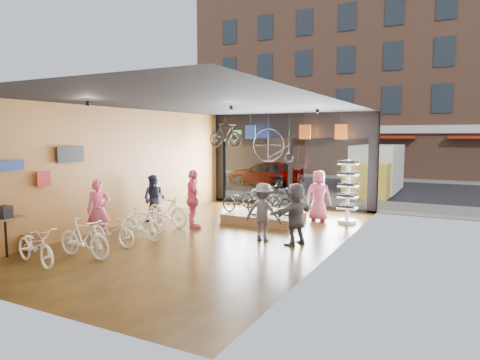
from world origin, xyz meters
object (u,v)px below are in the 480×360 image
Objects in this scene: display_bike_right at (261,198)px; hung_bike at (225,135)px; floor_bike_2 at (112,231)px; floor_bike_3 at (141,224)px; floor_bike_5 at (167,210)px; floor_bike_0 at (36,246)px; customer_4 at (319,196)px; box_truck at (374,170)px; display_bike_left at (241,201)px; customer_0 at (99,210)px; customer_1 at (154,199)px; floor_bike_1 at (84,238)px; display_platform at (264,217)px; customer_5 at (295,214)px; display_bike_mid at (275,200)px; street_car at (265,173)px; penny_farthing at (274,146)px; customer_2 at (193,199)px; floor_bike_4 at (144,219)px; sunglasses_rack at (348,192)px; customer_3 at (263,212)px.

hung_bike reaches higher than display_bike_right.
floor_bike_3 is at bearing -17.13° from floor_bike_2.
floor_bike_5 is 3.34m from display_bike_right.
floor_bike_0 is 0.96× the size of customer_4.
box_truck is 8.42m from display_bike_right.
hung_bike is at bearing 49.78° from display_bike_left.
display_bike_left is 0.91× the size of customer_4.
display_bike_right is 5.62m from customer_0.
customer_1 is at bearing 177.94° from hung_bike.
customer_4 is (3.60, 4.90, 0.42)m from floor_bike_3.
floor_bike_1 reaches higher than display_platform.
floor_bike_2 is 0.89× the size of customer_4.
floor_bike_5 reaches higher than floor_bike_3.
customer_5 is (2.63, -1.95, 0.12)m from display_bike_left.
street_car is at bearing 44.15° from display_bike_mid.
floor_bike_0 is at bearing -103.20° from penny_farthing.
floor_bike_1 is 2.04m from floor_bike_3.
floor_bike_5 is at bearing -171.79° from hung_bike.
customer_5 is 5.35m from penny_farthing.
floor_bike_5 is 1.02m from customer_2.
penny_farthing is at bearing 16.55° from display_bike_right.
box_truck is at bearing 26.15° from customer_0.
customer_0 is (-5.05, -13.02, -0.35)m from box_truck.
display_platform is (2.59, 6.80, -0.29)m from floor_bike_0.
floor_bike_0 is at bearing 5.70° from street_car.
street_car is 2.72× the size of floor_bike_1.
customer_0 is at bearing 156.03° from floor_bike_4.
customer_2 reaches higher than floor_bike_1.
customer_2 reaches higher than floor_bike_0.
display_bike_right reaches higher than floor_bike_3.
customer_1 is at bearing 15.86° from floor_bike_2.
floor_bike_0 is 0.97× the size of customer_0.
hung_bike reaches higher than sunglasses_rack.
customer_1 is at bearing 50.40° from customer_0.
display_platform is 1.29× the size of customer_2.
customer_0 is (-2.35, -4.07, 0.14)m from display_bike_left.
floor_bike_3 is 4.30m from customer_5.
customer_4 reaches higher than floor_bike_4.
floor_bike_5 is 3.54m from customer_3.
hung_bike is (-0.01, 3.83, 2.40)m from floor_bike_5.
customer_3 is at bearing -41.28° from floor_bike_1.
floor_bike_5 is 0.95× the size of customer_2.
sunglasses_rack is at bearing -98.81° from customer_2.
floor_bike_1 is at bearing -105.87° from box_truck.
floor_bike_3 is at bearing 9.27° from street_car.
sunglasses_rack is at bearing -67.02° from display_bike_right.
customer_3 is at bearing 23.83° from street_car.
display_platform is at bearing -83.69° from customer_2.
floor_bike_1 is 8.39m from sunglasses_rack.
street_car is 12.77m from floor_bike_4.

